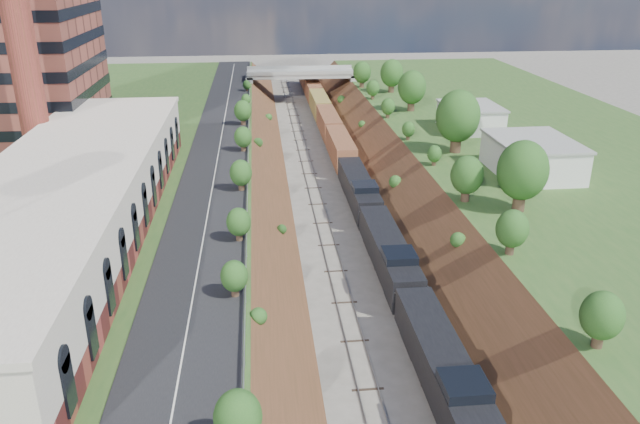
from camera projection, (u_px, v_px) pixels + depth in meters
platform_left at (81, 186)px, 80.47m from camera, size 44.00×180.00×5.00m
platform_right at (570, 170)px, 86.64m from camera, size 44.00×180.00×5.00m
embankment_left at (253, 198)px, 83.45m from camera, size 10.00×180.00×10.00m
embankment_right at (414, 192)px, 85.51m from camera, size 10.00×180.00×10.00m
rail_left_track at (315, 195)px, 84.21m from camera, size 1.58×180.00×0.18m
rail_right_track at (353, 194)px, 84.69m from camera, size 1.58×180.00×0.18m
road at (217, 163)px, 81.16m from camera, size 8.00×180.00×0.10m
guardrail at (248, 159)px, 81.17m from camera, size 0.10×171.00×0.70m
commercial_building at (68, 201)px, 58.38m from camera, size 14.30×62.30×7.00m
smokestack at (14, 5)px, 68.13m from camera, size 3.20×3.20×40.00m
overpass at (301, 80)px, 139.92m from camera, size 24.50×8.30×7.40m
white_building_near at (532, 158)px, 76.69m from camera, size 9.00×12.00×4.00m
white_building_far at (470, 118)px, 97.04m from camera, size 8.00×10.00×3.60m
tree_right_large at (523, 171)px, 64.11m from camera, size 5.25×5.25×7.61m
tree_left_crest at (238, 303)px, 43.82m from camera, size 2.45×2.45×3.55m
freight_train at (335, 138)px, 102.28m from camera, size 3.02×137.90×4.55m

